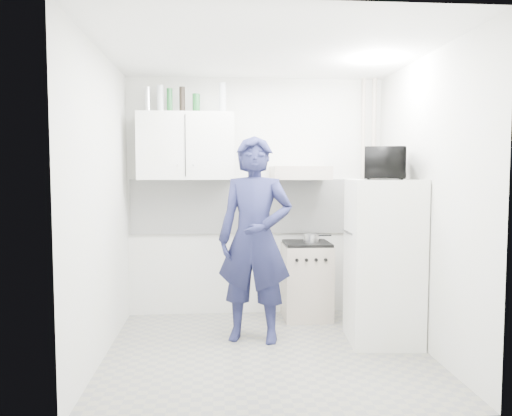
{
  "coord_description": "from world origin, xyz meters",
  "views": [
    {
      "loc": [
        -0.43,
        -4.25,
        1.58
      ],
      "look_at": [
        -0.07,
        0.3,
        1.25
      ],
      "focal_mm": 35.0,
      "sensor_mm": 36.0,
      "label": 1
    }
  ],
  "objects": [
    {
      "name": "floor",
      "position": [
        0.0,
        0.0,
        0.0
      ],
      "size": [
        2.8,
        2.8,
        0.0
      ],
      "primitive_type": "plane",
      "color": "gray",
      "rests_on": "ground"
    },
    {
      "name": "ceiling",
      "position": [
        0.0,
        0.0,
        2.6
      ],
      "size": [
        2.8,
        2.8,
        0.0
      ],
      "primitive_type": "plane",
      "color": "white",
      "rests_on": "wall_back"
    },
    {
      "name": "wall_back",
      "position": [
        0.0,
        1.25,
        1.3
      ],
      "size": [
        2.8,
        0.0,
        2.8
      ],
      "primitive_type": "plane",
      "rotation": [
        1.57,
        0.0,
        0.0
      ],
      "color": "beige",
      "rests_on": "floor"
    },
    {
      "name": "wall_left",
      "position": [
        -1.4,
        0.0,
        1.3
      ],
      "size": [
        0.0,
        2.6,
        2.6
      ],
      "primitive_type": "plane",
      "rotation": [
        1.57,
        0.0,
        1.57
      ],
      "color": "beige",
      "rests_on": "floor"
    },
    {
      "name": "wall_right",
      "position": [
        1.4,
        0.0,
        1.3
      ],
      "size": [
        0.0,
        2.6,
        2.6
      ],
      "primitive_type": "plane",
      "rotation": [
        1.57,
        0.0,
        -1.57
      ],
      "color": "beige",
      "rests_on": "floor"
    },
    {
      "name": "person",
      "position": [
        -0.08,
        0.34,
        0.95
      ],
      "size": [
        0.79,
        0.62,
        1.91
      ],
      "primitive_type": "imported",
      "rotation": [
        0.0,
        0.0,
        -0.26
      ],
      "color": "#1A1D40",
      "rests_on": "floor"
    },
    {
      "name": "stove",
      "position": [
        0.53,
        1.0,
        0.4
      ],
      "size": [
        0.5,
        0.5,
        0.8
      ],
      "primitive_type": "cube",
      "color": "#B9AA9A",
      "rests_on": "floor"
    },
    {
      "name": "fridge",
      "position": [
        1.1,
        0.2,
        0.76
      ],
      "size": [
        0.67,
        0.67,
        1.51
      ],
      "primitive_type": "cube",
      "rotation": [
        0.0,
        0.0,
        -0.08
      ],
      "color": "white",
      "rests_on": "floor"
    },
    {
      "name": "stove_top",
      "position": [
        0.53,
        1.0,
        0.82
      ],
      "size": [
        0.48,
        0.48,
        0.03
      ],
      "primitive_type": "cube",
      "color": "black",
      "rests_on": "stove"
    },
    {
      "name": "saucepan",
      "position": [
        0.57,
        0.99,
        0.87
      ],
      "size": [
        0.16,
        0.16,
        0.09
      ],
      "primitive_type": "cylinder",
      "color": "silver",
      "rests_on": "stove_top"
    },
    {
      "name": "microwave",
      "position": [
        1.1,
        0.2,
        1.66
      ],
      "size": [
        0.61,
        0.5,
        0.29
      ],
      "primitive_type": "imported",
      "rotation": [
        0.0,
        0.0,
        1.25
      ],
      "color": "black",
      "rests_on": "fridge"
    },
    {
      "name": "bottle_a",
      "position": [
        -1.15,
        1.07,
        2.33
      ],
      "size": [
        0.06,
        0.06,
        0.26
      ],
      "primitive_type": "cylinder",
      "color": "silver",
      "rests_on": "upper_cabinet"
    },
    {
      "name": "bottle_b",
      "position": [
        -1.01,
        1.07,
        2.34
      ],
      "size": [
        0.07,
        0.07,
        0.28
      ],
      "primitive_type": "cylinder",
      "color": "#B2B7BC",
      "rests_on": "upper_cabinet"
    },
    {
      "name": "bottle_c",
      "position": [
        -0.92,
        1.07,
        2.33
      ],
      "size": [
        0.06,
        0.06,
        0.25
      ],
      "primitive_type": "cylinder",
      "color": "#144C1E",
      "rests_on": "upper_cabinet"
    },
    {
      "name": "bottle_d",
      "position": [
        -0.79,
        1.07,
        2.33
      ],
      "size": [
        0.06,
        0.06,
        0.27
      ],
      "primitive_type": "cylinder",
      "color": "black",
      "rests_on": "upper_cabinet"
    },
    {
      "name": "canister_a",
      "position": [
        -0.64,
        1.07,
        2.3
      ],
      "size": [
        0.08,
        0.08,
        0.2
      ],
      "primitive_type": "cylinder",
      "color": "#144C1E",
      "rests_on": "upper_cabinet"
    },
    {
      "name": "bottle_e",
      "position": [
        -0.37,
        1.07,
        2.36
      ],
      "size": [
        0.08,
        0.08,
        0.31
      ],
      "primitive_type": "cylinder",
      "color": "#B2B7BC",
      "rests_on": "upper_cabinet"
    },
    {
      "name": "upper_cabinet",
      "position": [
        -0.75,
        1.07,
        1.85
      ],
      "size": [
        1.0,
        0.35,
        0.7
      ],
      "primitive_type": "cube",
      "color": "white",
      "rests_on": "wall_back"
    },
    {
      "name": "range_hood",
      "position": [
        0.45,
        1.0,
        1.57
      ],
      "size": [
        0.6,
        0.5,
        0.14
      ],
      "primitive_type": "cube",
      "color": "#B9AA9A",
      "rests_on": "wall_back"
    },
    {
      "name": "backsplash",
      "position": [
        0.0,
        1.24,
        1.2
      ],
      "size": [
        2.74,
        0.03,
        0.6
      ],
      "primitive_type": "cube",
      "color": "white",
      "rests_on": "wall_back"
    },
    {
      "name": "pipe_a",
      "position": [
        1.3,
        1.17,
        1.3
      ],
      "size": [
        0.05,
        0.05,
        2.6
      ],
      "primitive_type": "cylinder",
      "color": "#B9AA9A",
      "rests_on": "floor"
    },
    {
      "name": "pipe_b",
      "position": [
        1.18,
        1.17,
        1.3
      ],
      "size": [
        0.04,
        0.04,
        2.6
      ],
      "primitive_type": "cylinder",
      "color": "#B9AA9A",
      "rests_on": "floor"
    },
    {
      "name": "ceiling_spot_fixture",
      "position": [
        1.0,
        0.2,
        2.57
      ],
      "size": [
        0.1,
        0.1,
        0.02
      ],
      "primitive_type": "cylinder",
      "color": "white",
      "rests_on": "ceiling"
    }
  ]
}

